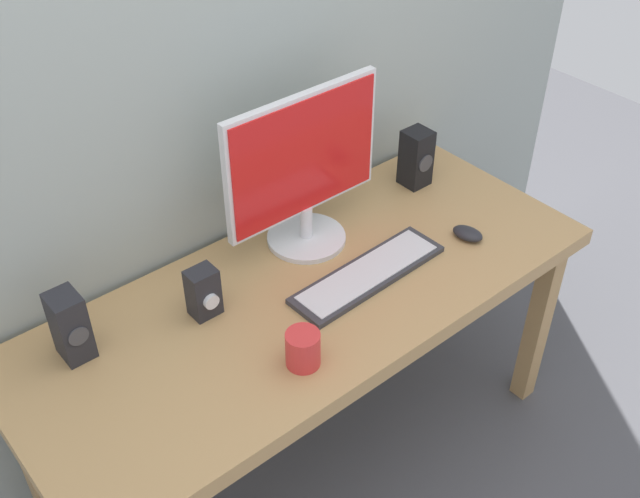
{
  "coord_description": "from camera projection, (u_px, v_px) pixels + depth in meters",
  "views": [
    {
      "loc": [
        -0.96,
        -1.2,
        2.09
      ],
      "look_at": [
        0.04,
        0.0,
        0.84
      ],
      "focal_mm": 42.94,
      "sensor_mm": 36.0,
      "label": 1
    }
  ],
  "objects": [
    {
      "name": "ground_plane",
      "position": [
        311.0,
        456.0,
        2.5
      ],
      "size": [
        6.0,
        6.0,
        0.0
      ],
      "primitive_type": "plane",
      "color": "#4C4C51"
    },
    {
      "name": "desk",
      "position": [
        309.0,
        311.0,
        2.1
      ],
      "size": [
        1.63,
        0.67,
        0.72
      ],
      "color": "tan",
      "rests_on": "ground_plane"
    },
    {
      "name": "monitor",
      "position": [
        304.0,
        168.0,
        2.08
      ],
      "size": [
        0.5,
        0.23,
        0.46
      ],
      "color": "silver",
      "rests_on": "desk"
    },
    {
      "name": "keyboard_primary",
      "position": [
        368.0,
        274.0,
        2.09
      ],
      "size": [
        0.48,
        0.15,
        0.02
      ],
      "color": "#333338",
      "rests_on": "desk"
    },
    {
      "name": "mouse",
      "position": [
        468.0,
        233.0,
        2.22
      ],
      "size": [
        0.08,
        0.1,
        0.03
      ],
      "primitive_type": "ellipsoid",
      "rotation": [
        0.0,
        0.0,
        0.23
      ],
      "color": "#232328",
      "rests_on": "desk"
    },
    {
      "name": "speaker_right",
      "position": [
        416.0,
        158.0,
        2.4
      ],
      "size": [
        0.08,
        0.09,
        0.19
      ],
      "color": "black",
      "rests_on": "desk"
    },
    {
      "name": "speaker_left",
      "position": [
        70.0,
        326.0,
        1.81
      ],
      "size": [
        0.07,
        0.09,
        0.18
      ],
      "color": "#232328",
      "rests_on": "desk"
    },
    {
      "name": "audio_controller",
      "position": [
        203.0,
        293.0,
        1.94
      ],
      "size": [
        0.08,
        0.07,
        0.14
      ],
      "color": "#232328",
      "rests_on": "desk"
    },
    {
      "name": "coffee_mug",
      "position": [
        303.0,
        349.0,
        1.81
      ],
      "size": [
        0.08,
        0.08,
        0.09
      ],
      "primitive_type": "cylinder",
      "color": "red",
      "rests_on": "desk"
    }
  ]
}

